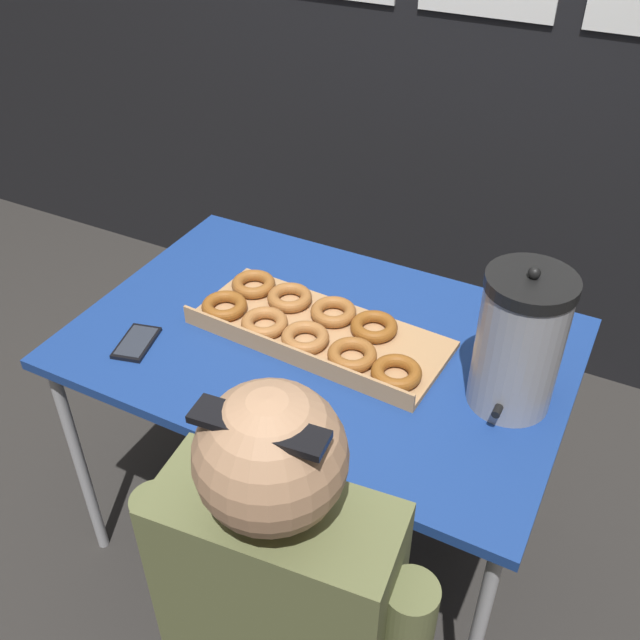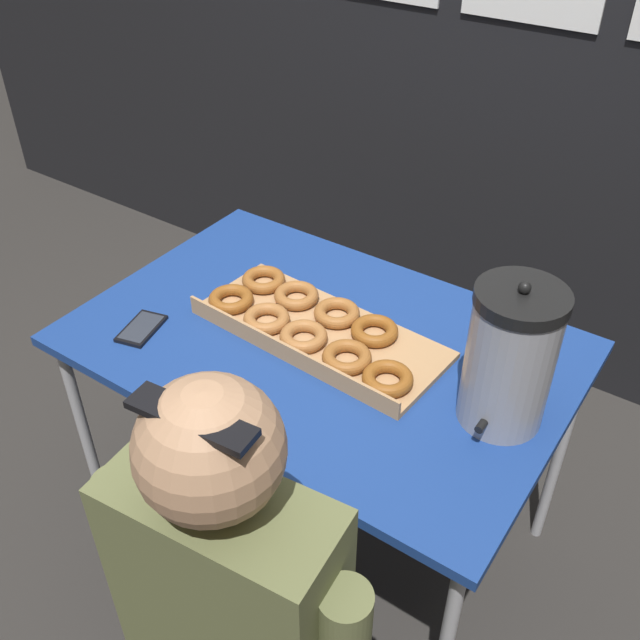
# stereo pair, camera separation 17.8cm
# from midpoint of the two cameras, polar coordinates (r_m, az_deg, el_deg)

# --- Properties ---
(ground_plane) EXTENTS (12.00, 12.00, 0.00)m
(ground_plane) POSITION_cam_midpoint_polar(r_m,az_deg,el_deg) (2.38, -2.14, -16.28)
(ground_plane) COLOR #2D2B28
(back_wall) EXTENTS (6.00, 0.11, 2.47)m
(back_wall) POSITION_cam_midpoint_polar(r_m,az_deg,el_deg) (2.61, 11.10, 21.68)
(back_wall) COLOR black
(back_wall) RESTS_ON ground
(folding_table) EXTENTS (1.24, 0.83, 0.77)m
(folding_table) POSITION_cam_midpoint_polar(r_m,az_deg,el_deg) (1.85, -2.65, -2.87)
(folding_table) COLOR navy
(folding_table) RESTS_ON ground
(donut_box) EXTENTS (0.68, 0.32, 0.05)m
(donut_box) POSITION_cam_midpoint_polar(r_m,az_deg,el_deg) (1.82, -3.41, -0.67)
(donut_box) COLOR tan
(donut_box) RESTS_ON folding_table
(coffee_urn) EXTENTS (0.19, 0.22, 0.36)m
(coffee_urn) POSITION_cam_midpoint_polar(r_m,az_deg,el_deg) (1.57, 12.57, -1.87)
(coffee_urn) COLOR #939399
(coffee_urn) RESTS_ON folding_table
(cell_phone) EXTENTS (0.11, 0.15, 0.01)m
(cell_phone) POSITION_cam_midpoint_polar(r_m,az_deg,el_deg) (1.88, -17.13, -1.84)
(cell_phone) COLOR black
(cell_phone) RESTS_ON folding_table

